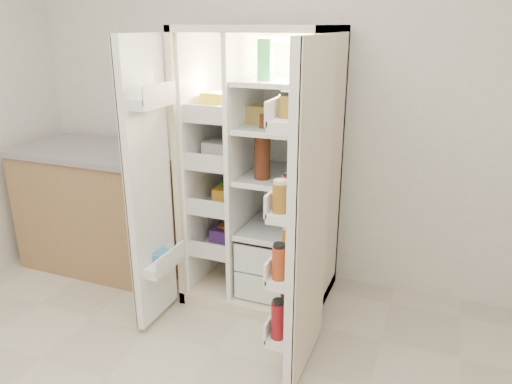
% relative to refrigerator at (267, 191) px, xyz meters
% --- Properties ---
extents(wall_back, '(4.00, 0.02, 2.70)m').
position_rel_refrigerator_xyz_m(wall_back, '(-0.03, 0.35, 0.61)').
color(wall_back, silver).
rests_on(wall_back, floor).
extents(refrigerator, '(0.92, 0.70, 1.80)m').
position_rel_refrigerator_xyz_m(refrigerator, '(0.00, 0.00, 0.00)').
color(refrigerator, beige).
rests_on(refrigerator, floor).
extents(freezer_door, '(0.15, 0.40, 1.72)m').
position_rel_refrigerator_xyz_m(freezer_door, '(-0.52, -0.60, 0.15)').
color(freezer_door, white).
rests_on(freezer_door, floor).
extents(fridge_door, '(0.17, 0.58, 1.72)m').
position_rel_refrigerator_xyz_m(fridge_door, '(0.46, -0.70, 0.13)').
color(fridge_door, white).
rests_on(fridge_door, floor).
extents(kitchen_counter, '(1.29, 0.68, 0.93)m').
position_rel_refrigerator_xyz_m(kitchen_counter, '(-1.28, -0.08, -0.28)').
color(kitchen_counter, '#927149').
rests_on(kitchen_counter, floor).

